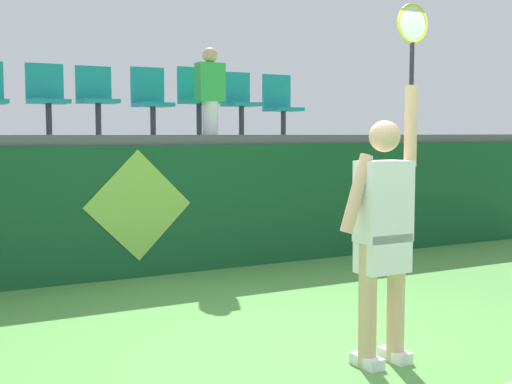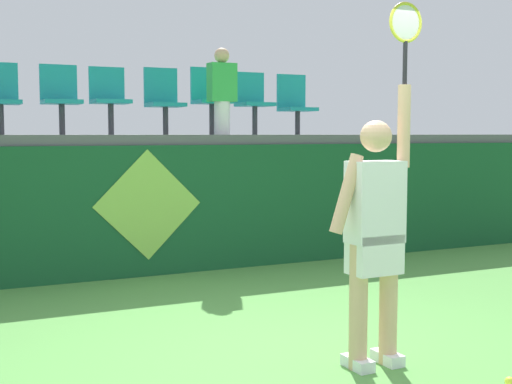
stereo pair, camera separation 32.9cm
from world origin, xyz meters
TOP-DOWN VIEW (x-y plane):
  - ground_plane at (0.00, 0.00)m, footprint 40.00×40.00m
  - court_back_wall at (0.00, 3.50)m, footprint 12.40×0.20m
  - spectator_platform at (0.00, 4.93)m, footprint 12.40×2.97m
  - tennis_player at (0.43, -0.26)m, footprint 0.75×0.27m
  - stadium_chair_2 at (-0.93, 4.27)m, footprint 0.44×0.42m
  - stadium_chair_3 at (-0.35, 4.27)m, footprint 0.44×0.42m
  - stadium_chair_4 at (0.35, 4.28)m, footprint 0.44×0.42m
  - stadium_chair_5 at (0.98, 4.27)m, footprint 0.44×0.42m
  - stadium_chair_6 at (1.60, 4.27)m, footprint 0.44×0.42m
  - stadium_chair_7 at (2.26, 4.28)m, footprint 0.44×0.42m
  - spectator_0 at (0.98, 3.85)m, footprint 0.34×0.20m
  - wall_signage_mount at (-0.13, 3.39)m, footprint 1.27×0.01m

SIDE VIEW (x-z plane):
  - ground_plane at x=0.00m, z-range 0.00..0.00m
  - wall_signage_mount at x=-0.13m, z-range -0.73..0.74m
  - court_back_wall at x=0.00m, z-range 0.00..1.51m
  - tennis_player at x=0.43m, z-range -0.30..2.26m
  - spectator_platform at x=0.00m, z-range 1.51..1.63m
  - stadium_chair_7 at x=2.26m, z-range 1.65..2.49m
  - stadium_chair_4 at x=0.35m, z-range 1.67..2.52m
  - stadium_chair_2 at x=-0.93m, z-range 1.67..2.52m
  - stadium_chair_3 at x=-0.35m, z-range 1.68..2.52m
  - stadium_chair_6 at x=1.60m, z-range 1.68..2.53m
  - stadium_chair_5 at x=0.98m, z-range 1.69..2.58m
  - spectator_0 at x=0.98m, z-range 1.65..2.74m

